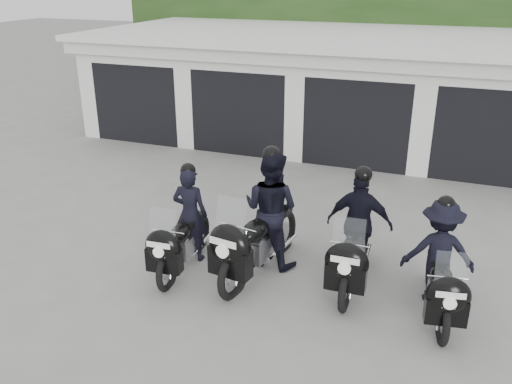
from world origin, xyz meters
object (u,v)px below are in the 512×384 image
(police_bike_a, at_px, (184,228))
(police_bike_c, at_px, (357,233))
(police_bike_b, at_px, (264,219))
(police_bike_d, at_px, (440,262))

(police_bike_a, height_order, police_bike_c, police_bike_c)
(police_bike_b, relative_size, police_bike_c, 1.11)
(police_bike_a, xyz_separation_m, police_bike_d, (3.97, 0.25, 0.04))
(police_bike_a, relative_size, police_bike_d, 1.02)
(police_bike_a, height_order, police_bike_d, police_bike_a)
(police_bike_b, height_order, police_bike_c, police_bike_b)
(police_bike_a, distance_m, police_bike_c, 2.78)
(police_bike_c, relative_size, police_bike_d, 1.10)
(police_bike_c, bearing_deg, police_bike_b, -174.13)
(police_bike_c, bearing_deg, police_bike_d, -17.93)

